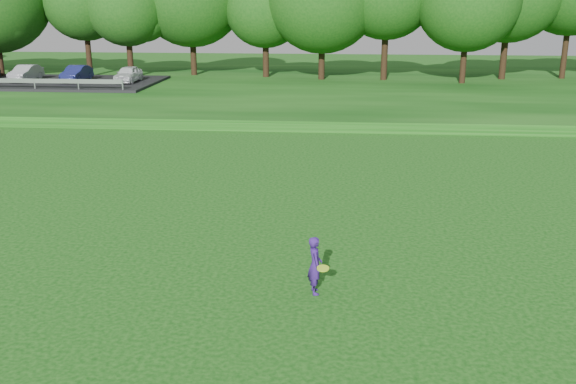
{
  "coord_description": "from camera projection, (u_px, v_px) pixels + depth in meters",
  "views": [
    {
      "loc": [
        2.26,
        -14.29,
        6.76
      ],
      "look_at": [
        0.65,
        3.77,
        1.3
      ],
      "focal_mm": 40.0,
      "sensor_mm": 36.0,
      "label": 1
    }
  ],
  "objects": [
    {
      "name": "woman",
      "position": [
        315.0,
        265.0,
        15.2
      ],
      "size": [
        0.57,
        0.77,
        1.43
      ],
      "color": "navy",
      "rests_on": "ground"
    },
    {
      "name": "walking_path",
      "position": [
        303.0,
        129.0,
        34.84
      ],
      "size": [
        130.0,
        1.6,
        0.04
      ],
      "primitive_type": "cube",
      "color": "gray",
      "rests_on": "ground"
    },
    {
      "name": "berm",
      "position": [
        315.0,
        89.0,
        48.11
      ],
      "size": [
        130.0,
        30.0,
        0.6
      ],
      "primitive_type": "cube",
      "color": "#0C3E0B",
      "rests_on": "ground"
    },
    {
      "name": "ground",
      "position": [
        248.0,
        286.0,
        15.77
      ],
      "size": [
        140.0,
        140.0,
        0.0
      ],
      "primitive_type": "plane",
      "color": "#0C3E0B",
      "rests_on": "ground"
    }
  ]
}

